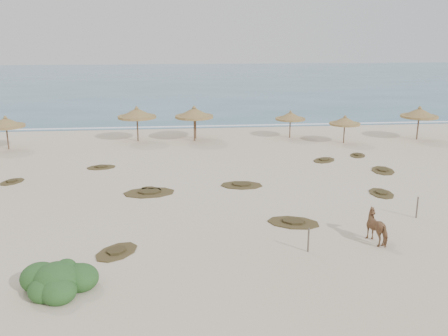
{
  "coord_description": "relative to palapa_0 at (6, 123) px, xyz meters",
  "views": [
    {
      "loc": [
        -3.48,
        -24.05,
        9.39
      ],
      "look_at": [
        -0.54,
        5.0,
        1.35
      ],
      "focal_mm": 40.0,
      "sensor_mm": 36.0,
      "label": 1
    }
  ],
  "objects": [
    {
      "name": "foam_line",
      "position": [
        17.07,
        8.56,
        -2.19
      ],
      "size": [
        70.0,
        0.6,
        0.01
      ],
      "primitive_type": "cube",
      "color": "white",
      "rests_on": "ground"
    },
    {
      "name": "scrub_7",
      "position": [
        24.72,
        -6.24,
        -2.14
      ],
      "size": [
        2.44,
        2.41,
        0.16
      ],
      "rotation": [
        0.0,
        0.0,
        0.76
      ],
      "color": "#4E3E22",
      "rests_on": "ground"
    },
    {
      "name": "scrub_6",
      "position": [
        8.34,
        -6.63,
        -2.14
      ],
      "size": [
        2.24,
        1.68,
        0.16
      ],
      "rotation": [
        0.0,
        0.0,
        0.19
      ],
      "color": "#4E3E22",
      "rests_on": "ground"
    },
    {
      "name": "palapa_1",
      "position": [
        10.38,
        2.13,
        0.25
      ],
      "size": [
        3.92,
        3.92,
        3.14
      ],
      "rotation": [
        0.0,
        0.0,
        0.19
      ],
      "color": "brown",
      "rests_on": "ground"
    },
    {
      "name": "scrub_9",
      "position": [
        19.46,
        -18.39,
        -2.14
      ],
      "size": [
        3.1,
        2.59,
        0.16
      ],
      "rotation": [
        0.0,
        0.0,
        2.76
      ],
      "color": "#4E3E22",
      "rests_on": "ground"
    },
    {
      "name": "ground",
      "position": [
        17.07,
        -17.44,
        -2.19
      ],
      "size": [
        160.0,
        160.0,
        0.0
      ],
      "primitive_type": "plane",
      "color": "beige",
      "rests_on": "ground"
    },
    {
      "name": "palapa_2",
      "position": [
        15.35,
        1.72,
        0.26
      ],
      "size": [
        3.61,
        3.61,
        3.16
      ],
      "rotation": [
        0.0,
        0.0,
        -0.07
      ],
      "color": "brown",
      "rests_on": "ground"
    },
    {
      "name": "scrub_11",
      "position": [
        10.93,
        -21.02,
        -2.14
      ],
      "size": [
        2.47,
        2.66,
        0.16
      ],
      "rotation": [
        0.0,
        0.0,
        0.96
      ],
      "color": "#4E3E22",
      "rests_on": "ground"
    },
    {
      "name": "scrub_10",
      "position": [
        27.75,
        -5.05,
        -2.14
      ],
      "size": [
        1.78,
        2.08,
        0.16
      ],
      "rotation": [
        0.0,
        0.0,
        1.14
      ],
      "color": "#4E3E22",
      "rests_on": "ground"
    },
    {
      "name": "bush",
      "position": [
        9.13,
        -24.2,
        -1.76
      ],
      "size": [
        2.92,
        2.57,
        1.31
      ],
      "rotation": [
        0.0,
        0.0,
        0.28
      ],
      "color": "#305A26",
      "rests_on": "ground"
    },
    {
      "name": "palapa_0",
      "position": [
        0.0,
        0.0,
        0.0
      ],
      "size": [
        3.68,
        3.68,
        2.82
      ],
      "rotation": [
        0.0,
        0.0,
        0.26
      ],
      "color": "brown",
      "rests_on": "ground"
    },
    {
      "name": "fence_post_near",
      "position": [
        19.31,
        -21.76,
        -1.64
      ],
      "size": [
        0.1,
        0.1,
        1.1
      ],
      "primitive_type": "cylinder",
      "rotation": [
        0.0,
        0.0,
        0.26
      ],
      "color": "brown",
      "rests_on": "ground"
    },
    {
      "name": "scrub_3",
      "position": [
        17.7,
        -11.85,
        -2.14
      ],
      "size": [
        2.85,
        2.06,
        0.16
      ],
      "rotation": [
        0.0,
        0.0,
        3.01
      ],
      "color": "#4E3E22",
      "rests_on": "ground"
    },
    {
      "name": "scrub_4",
      "position": [
        25.79,
        -14.32,
        -2.14
      ],
      "size": [
        1.4,
        2.11,
        0.16
      ],
      "rotation": [
        0.0,
        0.0,
        1.55
      ],
      "color": "#4E3E22",
      "rests_on": "ground"
    },
    {
      "name": "palapa_4",
      "position": [
        24.03,
        2.18,
        -0.23
      ],
      "size": [
        3.48,
        3.48,
        2.53
      ],
      "rotation": [
        0.0,
        0.0,
        0.36
      ],
      "color": "brown",
      "rests_on": "ground"
    },
    {
      "name": "scrub_5",
      "position": [
        27.93,
        -9.47,
        -2.14
      ],
      "size": [
        1.96,
        2.59,
        0.16
      ],
      "rotation": [
        0.0,
        0.0,
        1.37
      ],
      "color": "#4E3E22",
      "rests_on": "ground"
    },
    {
      "name": "fence_post_far",
      "position": [
        26.0,
        -18.29,
        -1.62
      ],
      "size": [
        0.11,
        0.11,
        1.15
      ],
      "primitive_type": "cylinder",
      "rotation": [
        0.0,
        0.0,
        -0.33
      ],
      "color": "brown",
      "rests_on": "ground"
    },
    {
      "name": "scrub_1",
      "position": [
        11.99,
        -12.78,
        -2.14
      ],
      "size": [
        3.27,
        2.31,
        0.16
      ],
      "rotation": [
        0.0,
        0.0,
        0.1
      ],
      "color": "#4E3E22",
      "rests_on": "ground"
    },
    {
      "name": "palapa_6",
      "position": [
        35.19,
        0.3,
        0.17
      ],
      "size": [
        3.47,
        3.47,
        3.05
      ],
      "rotation": [
        0.0,
        0.0,
        0.07
      ],
      "color": "brown",
      "rests_on": "ground"
    },
    {
      "name": "horse",
      "position": [
        22.77,
        -21.06,
        -1.46
      ],
      "size": [
        1.21,
        1.88,
        1.46
      ],
      "primitive_type": "imported",
      "rotation": [
        0.0,
        0.0,
        3.4
      ],
      "color": "olive",
      "rests_on": "ground"
    },
    {
      "name": "ocean",
      "position": [
        17.07,
        57.56,
        -2.19
      ],
      "size": [
        200.0,
        100.0,
        0.01
      ],
      "primitive_type": "cube",
      "color": "#24556E",
      "rests_on": "ground"
    },
    {
      "name": "palapa_3",
      "position": [
        15.49,
        2.69,
        0.06
      ],
      "size": [
        3.65,
        3.65,
        2.89
      ],
      "rotation": [
        0.0,
        0.0,
        -0.2
      ],
      "color": "brown",
      "rests_on": "ground"
    },
    {
      "name": "scrub_8",
      "position": [
        3.12,
        -9.64,
        -2.14
      ],
      "size": [
        1.87,
        2.09,
        0.16
      ],
      "rotation": [
        0.0,
        0.0,
        1.04
      ],
      "color": "#4E3E22",
      "rests_on": "ground"
    },
    {
      "name": "palapa_5",
      "position": [
        28.17,
        -0.5,
        -0.27
      ],
      "size": [
        3.44,
        3.44,
        2.48
      ],
      "rotation": [
        0.0,
        0.0,
        0.38
      ],
      "color": "brown",
      "rests_on": "ground"
    },
    {
      "name": "scrub_2",
      "position": [
        12.09,
        -12.18,
        -2.14
      ],
      "size": [
        1.72,
        1.7,
        0.16
      ],
      "rotation": [
        0.0,
        0.0,
        2.39
      ],
      "color": "#4E3E22",
      "rests_on": "ground"
    }
  ]
}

